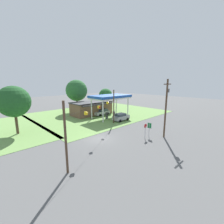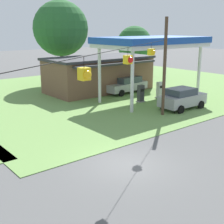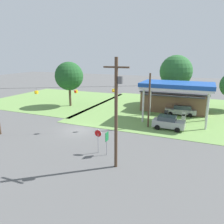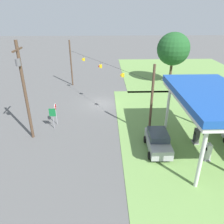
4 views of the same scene
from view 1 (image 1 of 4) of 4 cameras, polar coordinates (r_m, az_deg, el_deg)
The scene contains 15 objects.
ground_plane at distance 24.86m, azimuth -4.83°, elevation -10.07°, with size 160.00×160.00×0.00m, color #565656.
grass_verge_station_corner at distance 44.75m, azimuth -4.61°, elevation -0.29°, with size 36.00×28.00×0.04m, color #6B934C.
gas_station_canopy at distance 37.68m, azimuth -0.62°, elevation 5.65°, with size 10.08×5.68×5.83m.
gas_station_store at distance 42.60m, azimuth -7.74°, elevation 1.53°, with size 11.37×6.13×3.65m.
fuel_pump_near at distance 37.57m, azimuth -2.00°, elevation -1.39°, with size 0.71×0.56×1.60m.
fuel_pump_far at distance 39.26m, azimuth 0.74°, elevation -0.82°, with size 0.71×0.56×1.60m.
car_at_pumps_front at distance 35.43m, azimuth 3.43°, elevation -1.89°, with size 4.21×2.20×1.80m.
car_at_pumps_rear at distance 41.58m, azimuth -3.89°, elevation 0.04°, with size 5.06×2.40×1.72m.
stop_sign_roadside at distance 25.02m, azimuth 12.57°, elevation -5.77°, with size 0.80×0.08×2.50m.
route_sign at distance 25.81m, azimuth 14.04°, elevation -5.55°, with size 0.10×0.70×2.40m.
utility_pole_main at distance 25.67m, azimuth 19.92°, elevation 2.33°, with size 2.20×0.44×9.54m.
signal_span_gantry at distance 23.68m, azimuth -4.98°, elevation -1.05°, with size 16.71×10.24×7.40m.
tree_behind_station at distance 46.74m, azimuth -13.35°, elevation 7.96°, with size 6.40×6.40×9.72m.
tree_west_verge at distance 30.56m, azimuth -33.32°, elevation 3.32°, with size 5.36×5.36×8.47m.
tree_far_back at distance 51.66m, azimuth -2.46°, elevation 6.34°, with size 4.66×4.66×6.85m.
Camera 1 is at (-14.52, -18.00, 9.11)m, focal length 24.00 mm.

